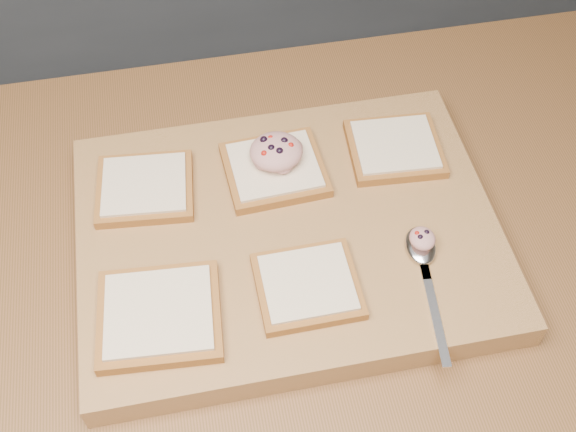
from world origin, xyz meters
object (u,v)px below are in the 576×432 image
cutting_board (288,235)px  bread_far_center (275,169)px  spoon (423,255)px  tuna_salad_dollop (276,151)px

cutting_board → bread_far_center: (-0.00, 0.08, 0.03)m
cutting_board → spoon: 0.16m
cutting_board → tuna_salad_dollop: tuna_salad_dollop is taller
bread_far_center → tuna_salad_dollop: bearing=63.3°
bread_far_center → cutting_board: bearing=-89.5°
spoon → tuna_salad_dollop: bearing=130.2°
tuna_salad_dollop → spoon: tuna_salad_dollop is taller
tuna_salad_dollop → bread_far_center: bearing=-116.7°
tuna_salad_dollop → spoon: size_ratio=0.37×
cutting_board → tuna_salad_dollop: bearing=88.2°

